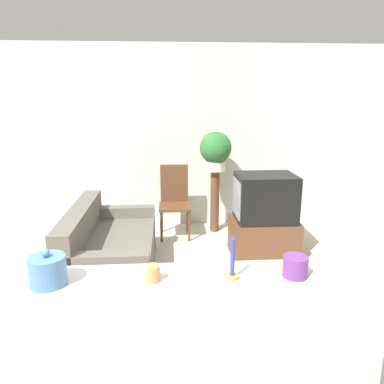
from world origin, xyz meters
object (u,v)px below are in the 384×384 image
at_px(potted_plant, 216,150).
at_px(television, 265,197).
at_px(couch, 109,252).
at_px(decorative_bowl, 47,270).
at_px(wooden_chair, 175,198).

bearing_deg(potted_plant, television, -61.75).
distance_m(couch, decorative_bowl, 2.17).
distance_m(wooden_chair, decorative_bowl, 3.42).
relative_size(television, wooden_chair, 0.71).
bearing_deg(television, decorative_bowl, -126.20).
relative_size(couch, wooden_chair, 1.61).
bearing_deg(decorative_bowl, potted_plant, 68.72).
relative_size(wooden_chair, potted_plant, 1.81).
bearing_deg(wooden_chair, potted_plant, 10.94).
bearing_deg(potted_plant, couch, -134.03).
relative_size(wooden_chair, decorative_bowl, 5.05).
relative_size(television, decorative_bowl, 3.58).
bearing_deg(television, couch, -165.72).
bearing_deg(decorative_bowl, television, 53.80).
height_order(couch, television, television).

